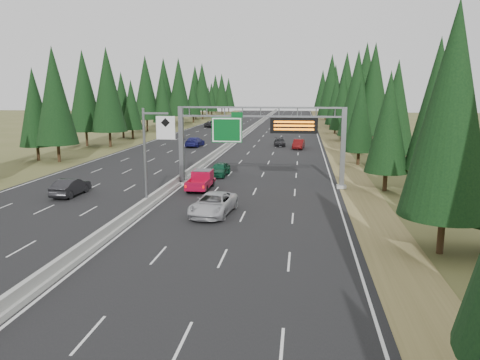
# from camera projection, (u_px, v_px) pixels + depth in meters

# --- Properties ---
(road) EXTENTS (32.00, 260.00, 0.08)m
(road) POSITION_uv_depth(u_px,v_px,m) (239.00, 139.00, 91.28)
(road) COLOR black
(road) RESTS_ON ground
(shoulder_right) EXTENTS (3.60, 260.00, 0.06)m
(shoulder_right) POSITION_uv_depth(u_px,v_px,m) (331.00, 140.00, 88.97)
(shoulder_right) COLOR olive
(shoulder_right) RESTS_ON ground
(shoulder_left) EXTENTS (3.60, 260.00, 0.06)m
(shoulder_left) POSITION_uv_depth(u_px,v_px,m) (151.00, 138.00, 93.59)
(shoulder_left) COLOR #4F5326
(shoulder_left) RESTS_ON ground
(median_barrier) EXTENTS (0.70, 260.00, 0.85)m
(median_barrier) POSITION_uv_depth(u_px,v_px,m) (239.00, 137.00, 91.21)
(median_barrier) COLOR #989993
(median_barrier) RESTS_ON road
(sign_gantry) EXTENTS (16.75, 0.98, 7.80)m
(sign_gantry) POSITION_uv_depth(u_px,v_px,m) (267.00, 134.00, 45.22)
(sign_gantry) COLOR slate
(sign_gantry) RESTS_ON road
(hov_sign_pole) EXTENTS (2.80, 0.50, 8.00)m
(hov_sign_pole) POSITION_uv_depth(u_px,v_px,m) (152.00, 151.00, 36.75)
(hov_sign_pole) COLOR slate
(hov_sign_pole) RESTS_ON road
(tree_row_right) EXTENTS (11.72, 241.35, 18.93)m
(tree_row_right) POSITION_uv_depth(u_px,v_px,m) (358.00, 91.00, 82.46)
(tree_row_right) COLOR black
(tree_row_right) RESTS_ON ground
(tree_row_left) EXTENTS (11.57, 241.83, 18.57)m
(tree_row_left) POSITION_uv_depth(u_px,v_px,m) (115.00, 92.00, 85.36)
(tree_row_left) COLOR black
(tree_row_left) RESTS_ON ground
(silver_minivan) EXTENTS (3.29, 6.11, 1.63)m
(silver_minivan) POSITION_uv_depth(u_px,v_px,m) (213.00, 204.00, 35.68)
(silver_minivan) COLOR #B8B8BD
(silver_minivan) RESTS_ON road
(red_pickup) EXTENTS (1.92, 5.39, 1.76)m
(red_pickup) POSITION_uv_depth(u_px,v_px,m) (202.00, 179.00, 45.02)
(red_pickup) COLOR black
(red_pickup) RESTS_ON road
(car_ahead_green) EXTENTS (2.04, 4.50, 1.50)m
(car_ahead_green) POSITION_uv_depth(u_px,v_px,m) (220.00, 169.00, 51.77)
(car_ahead_green) COLOR #114C30
(car_ahead_green) RESTS_ON road
(car_ahead_dkred) EXTENTS (2.08, 4.79, 1.53)m
(car_ahead_dkred) POSITION_uv_depth(u_px,v_px,m) (299.00, 144.00, 75.80)
(car_ahead_dkred) COLOR #5D0D0E
(car_ahead_dkred) RESTS_ON road
(car_ahead_dkgrey) EXTENTS (2.27, 4.71, 1.32)m
(car_ahead_dkgrey) POSITION_uv_depth(u_px,v_px,m) (280.00, 142.00, 79.79)
(car_ahead_dkgrey) COLOR black
(car_ahead_dkgrey) RESTS_ON road
(car_ahead_white) EXTENTS (2.97, 5.63, 1.51)m
(car_ahead_white) POSITION_uv_depth(u_px,v_px,m) (276.00, 121.00, 133.12)
(car_ahead_white) COLOR silver
(car_ahead_white) RESTS_ON road
(car_ahead_far) EXTENTS (2.11, 4.89, 1.65)m
(car_ahead_far) POSITION_uv_depth(u_px,v_px,m) (277.00, 121.00, 130.85)
(car_ahead_far) COLOR black
(car_ahead_far) RESTS_ON road
(car_onc_near) EXTENTS (1.77, 4.77, 1.56)m
(car_onc_near) POSITION_uv_depth(u_px,v_px,m) (71.00, 187.00, 42.11)
(car_onc_near) COLOR black
(car_onc_near) RESTS_ON road
(car_onc_blue) EXTENTS (2.60, 5.69, 1.61)m
(car_onc_blue) POSITION_uv_depth(u_px,v_px,m) (195.00, 142.00, 78.86)
(car_onc_blue) COLOR navy
(car_onc_blue) RESTS_ON road
(car_onc_white) EXTENTS (1.87, 4.36, 1.47)m
(car_onc_white) POSITION_uv_depth(u_px,v_px,m) (232.00, 134.00, 92.97)
(car_onc_white) COLOR silver
(car_onc_white) RESTS_ON road
(car_onc_far) EXTENTS (2.85, 6.00, 1.66)m
(car_onc_far) POSITION_uv_depth(u_px,v_px,m) (211.00, 124.00, 120.39)
(car_onc_far) COLOR black
(car_onc_far) RESTS_ON road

